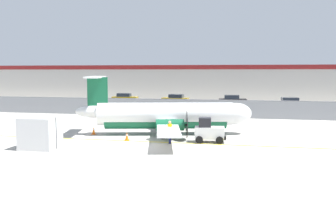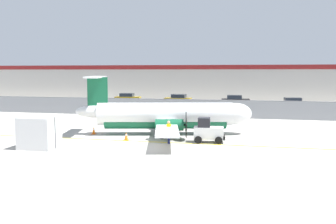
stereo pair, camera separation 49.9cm
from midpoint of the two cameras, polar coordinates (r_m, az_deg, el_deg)
name	(u,v)px [view 2 (the right image)]	position (r m, az deg, el deg)	size (l,w,h in m)	color
ground_plane	(147,142)	(28.57, -2.70, -4.53)	(140.00, 140.00, 0.01)	#ADA89E
perimeter_fence	(184,107)	(43.91, 2.84, 0.71)	(98.00, 0.10, 2.10)	gray
parking_lot_strip	(198,107)	(55.32, 4.88, 0.73)	(98.00, 17.00, 0.12)	#38383A
background_building	(212,82)	(73.46, 6.88, 4.56)	(91.00, 8.10, 6.50)	beige
commuter_airplane	(169,116)	(31.64, 0.54, -0.55)	(14.82, 15.94, 4.92)	white
baggage_tug	(208,131)	(28.28, 6.62, -2.92)	(2.42, 1.55, 1.88)	silver
ground_crew_worker	(169,131)	(27.71, 0.63, -2.87)	(0.43, 0.54, 1.70)	#191E4C
cargo_container	(39,133)	(27.39, -18.54, -2.99)	(2.44, 2.04, 2.20)	silver
traffic_cone_near_left	(94,131)	(32.41, -10.82, -2.80)	(0.36, 0.36, 0.64)	orange
traffic_cone_near_right	(126,136)	(29.23, -5.89, -3.70)	(0.36, 0.36, 0.64)	orange
parked_car_0	(128,98)	(62.88, -5.94, 2.14)	(4.31, 2.25, 1.58)	#B28C19
parked_car_1	(178,99)	(59.68, 1.80, 1.95)	(4.31, 2.24, 1.58)	#B28C19
parked_car_2	(235,100)	(58.37, 10.42, 1.76)	(4.33, 2.29, 1.58)	black
parked_car_3	(293,103)	(54.98, 18.81, 1.26)	(4.35, 2.34, 1.58)	silver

